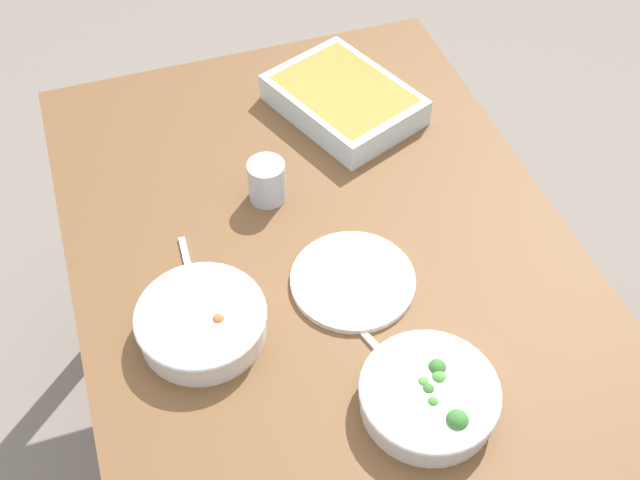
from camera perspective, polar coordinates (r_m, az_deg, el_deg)
ground_plane at (r=2.08m, az=0.00°, el=-13.43°), size 6.00×6.00×0.00m
dining_table at (r=1.53m, az=0.00°, el=-2.20°), size 1.20×0.90×0.74m
stew_bowl at (r=1.32m, az=-8.49°, el=-5.81°), size 0.22×0.22×0.06m
broccoli_bowl at (r=1.25m, az=7.84°, el=-11.01°), size 0.22×0.22×0.06m
baking_dish at (r=1.70m, az=1.71°, el=10.12°), size 0.36×0.32×0.06m
drink_cup at (r=1.51m, az=-3.83°, el=4.14°), size 0.07×0.07×0.08m
side_plate at (r=1.39m, az=2.37°, el=-2.92°), size 0.22×0.22×0.01m
spoon_by_stew at (r=1.41m, az=-9.14°, el=-3.18°), size 0.18×0.03×0.01m
spoon_by_broccoli at (r=1.32m, az=3.99°, el=-7.65°), size 0.17×0.07×0.01m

